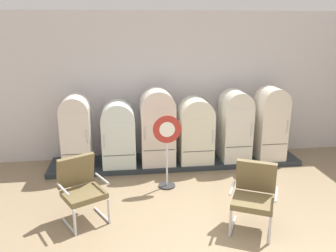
# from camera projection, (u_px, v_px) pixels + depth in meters

# --- Properties ---
(ground) EXTENTS (12.00, 10.00, 0.05)m
(ground) POSITION_uv_depth(u_px,v_px,m) (208.00, 249.00, 4.88)
(ground) COLOR #8B7659
(back_wall) EXTENTS (11.76, 0.12, 3.27)m
(back_wall) POSITION_uv_depth(u_px,v_px,m) (172.00, 86.00, 7.88)
(back_wall) COLOR silver
(back_wall) RESTS_ON ground
(display_plinth) EXTENTS (5.45, 0.95, 0.10)m
(display_plinth) POSITION_uv_depth(u_px,v_px,m) (176.00, 162.00, 7.73)
(display_plinth) COLOR #272F35
(display_plinth) RESTS_ON ground
(refrigerator_0) EXTENTS (0.58, 0.66, 1.52)m
(refrigerator_0) POSITION_uv_depth(u_px,v_px,m) (76.00, 130.00, 7.11)
(refrigerator_0) COLOR silver
(refrigerator_0) RESTS_ON display_plinth
(refrigerator_1) EXTENTS (0.68, 0.67, 1.36)m
(refrigerator_1) POSITION_uv_depth(u_px,v_px,m) (118.00, 133.00, 7.25)
(refrigerator_1) COLOR silver
(refrigerator_1) RESTS_ON display_plinth
(refrigerator_2) EXTENTS (0.71, 0.69, 1.61)m
(refrigerator_2) POSITION_uv_depth(u_px,v_px,m) (157.00, 125.00, 7.32)
(refrigerator_2) COLOR silver
(refrigerator_2) RESTS_ON display_plinth
(refrigerator_3) EXTENTS (0.71, 0.68, 1.40)m
(refrigerator_3) POSITION_uv_depth(u_px,v_px,m) (196.00, 129.00, 7.45)
(refrigerator_3) COLOR silver
(refrigerator_3) RESTS_ON display_plinth
(refrigerator_4) EXTENTS (0.61, 0.72, 1.53)m
(refrigerator_4) POSITION_uv_depth(u_px,v_px,m) (235.00, 123.00, 7.55)
(refrigerator_4) COLOR silver
(refrigerator_4) RESTS_ON display_plinth
(refrigerator_5) EXTENTS (0.60, 0.63, 1.59)m
(refrigerator_5) POSITION_uv_depth(u_px,v_px,m) (271.00, 121.00, 7.60)
(refrigerator_5) COLOR silver
(refrigerator_5) RESTS_ON display_plinth
(armchair_left) EXTENTS (0.84, 0.85, 1.04)m
(armchair_left) POSITION_uv_depth(u_px,v_px,m) (81.00, 186.00, 5.41)
(armchair_left) COLOR silver
(armchair_left) RESTS_ON ground
(armchair_right) EXTENTS (0.83, 0.84, 1.04)m
(armchair_right) POSITION_uv_depth(u_px,v_px,m) (254.00, 193.00, 5.19)
(armchair_right) COLOR silver
(armchair_right) RESTS_ON ground
(sign_stand) EXTENTS (0.52, 0.32, 1.42)m
(sign_stand) POSITION_uv_depth(u_px,v_px,m) (167.00, 151.00, 6.45)
(sign_stand) COLOR #2D2D30
(sign_stand) RESTS_ON ground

